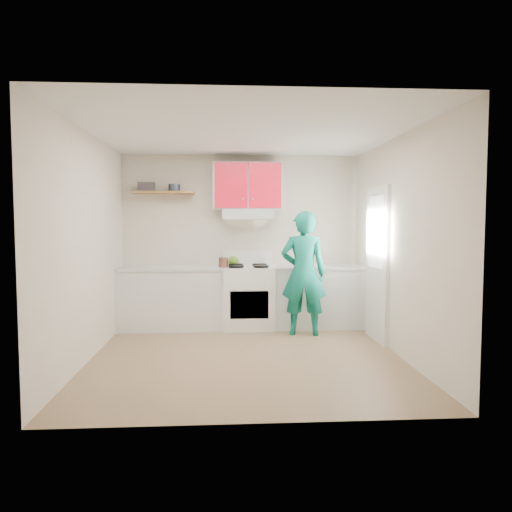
{
  "coord_description": "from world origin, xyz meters",
  "views": [
    {
      "loc": [
        -0.25,
        -5.61,
        1.58
      ],
      "look_at": [
        0.15,
        0.55,
        1.15
      ],
      "focal_mm": 34.16,
      "sensor_mm": 36.0,
      "label": 1
    }
  ],
  "objects": [
    {
      "name": "counter_left",
      "position": [
        -1.04,
        1.6,
        0.45
      ],
      "size": [
        1.52,
        0.6,
        0.9
      ],
      "primitive_type": "cube",
      "color": "silver",
      "rests_on": "floor"
    },
    {
      "name": "silicone_mat",
      "position": [
        1.47,
        1.52,
        0.9
      ],
      "size": [
        0.29,
        0.25,
        0.01
      ],
      "primitive_type": "cube",
      "rotation": [
        0.0,
        0.0,
        0.11
      ],
      "color": "red",
      "rests_on": "counter_right"
    },
    {
      "name": "ceiling",
      "position": [
        0.0,
        0.0,
        2.6
      ],
      "size": [
        3.6,
        3.8,
        0.04
      ],
      "primitive_type": "cube",
      "color": "white",
      "rests_on": "floor"
    },
    {
      "name": "person",
      "position": [
        0.85,
        1.09,
        0.87
      ],
      "size": [
        0.69,
        0.5,
        1.73
      ],
      "primitive_type": "imported",
      "rotation": [
        0.0,
        0.0,
        3.0
      ],
      "color": "#0C735F",
      "rests_on": "floor"
    },
    {
      "name": "floor",
      "position": [
        0.0,
        0.0,
        0.0
      ],
      "size": [
        3.8,
        3.8,
        0.0
      ],
      "primitive_type": "plane",
      "color": "brown",
      "rests_on": "ground"
    },
    {
      "name": "right_wall",
      "position": [
        1.8,
        0.0,
        1.3
      ],
      "size": [
        0.04,
        3.8,
        2.6
      ],
      "primitive_type": "cube",
      "color": "beige",
      "rests_on": "floor"
    },
    {
      "name": "front_wall",
      "position": [
        0.0,
        -1.9,
        1.3
      ],
      "size": [
        3.6,
        0.04,
        2.6
      ],
      "primitive_type": "cube",
      "color": "beige",
      "rests_on": "floor"
    },
    {
      "name": "back_wall",
      "position": [
        0.0,
        1.9,
        1.3
      ],
      "size": [
        3.6,
        0.04,
        2.6
      ],
      "primitive_type": "cube",
      "color": "beige",
      "rests_on": "floor"
    },
    {
      "name": "door",
      "position": [
        1.78,
        0.7,
        1.02
      ],
      "size": [
        0.05,
        0.85,
        2.05
      ],
      "primitive_type": "cube",
      "color": "white",
      "rests_on": "floor"
    },
    {
      "name": "crock",
      "position": [
        -0.27,
        1.51,
        0.98
      ],
      "size": [
        0.18,
        0.18,
        0.16
      ],
      "primitive_type": "cylinder",
      "rotation": [
        0.0,
        0.0,
        0.39
      ],
      "color": "#4D2F21",
      "rests_on": "counter_left"
    },
    {
      "name": "cutting_board",
      "position": [
        0.97,
        1.59,
        0.91
      ],
      "size": [
        0.34,
        0.25,
        0.02
      ],
      "primitive_type": "cube",
      "rotation": [
        0.0,
        0.0,
        0.03
      ],
      "color": "olive",
      "rests_on": "counter_right"
    },
    {
      "name": "counter_right",
      "position": [
        1.14,
        1.6,
        0.45
      ],
      "size": [
        1.32,
        0.6,
        0.9
      ],
      "primitive_type": "cube",
      "color": "silver",
      "rests_on": "floor"
    },
    {
      "name": "door_glass",
      "position": [
        1.75,
        0.7,
        1.45
      ],
      "size": [
        0.01,
        0.55,
        0.95
      ],
      "primitive_type": "cube",
      "color": "white",
      "rests_on": "door"
    },
    {
      "name": "left_wall",
      "position": [
        -1.8,
        0.0,
        1.3
      ],
      "size": [
        0.04,
        3.8,
        2.6
      ],
      "primitive_type": "cube",
      "color": "beige",
      "rests_on": "floor"
    },
    {
      "name": "range_hood",
      "position": [
        0.1,
        1.68,
        1.7
      ],
      "size": [
        0.76,
        0.44,
        0.15
      ],
      "primitive_type": "cube",
      "color": "silver",
      "rests_on": "back_wall"
    },
    {
      "name": "shelf",
      "position": [
        -1.15,
        1.75,
        2.02
      ],
      "size": [
        0.9,
        0.3,
        0.04
      ],
      "primitive_type": "cube",
      "color": "brown",
      "rests_on": "back_wall"
    },
    {
      "name": "tin",
      "position": [
        -0.99,
        1.74,
        2.09
      ],
      "size": [
        0.22,
        0.22,
        0.11
      ],
      "primitive_type": "cylinder",
      "rotation": [
        0.0,
        0.0,
        -0.29
      ],
      "color": "#333D4C",
      "rests_on": "shelf"
    },
    {
      "name": "books",
      "position": [
        -1.4,
        1.76,
        2.1
      ],
      "size": [
        0.28,
        0.21,
        0.13
      ],
      "primitive_type": "cube",
      "rotation": [
        0.0,
        0.0,
        0.12
      ],
      "color": "#3F373B",
      "rests_on": "shelf"
    },
    {
      "name": "kettle",
      "position": [
        -0.12,
        1.76,
        0.99
      ],
      "size": [
        0.22,
        0.22,
        0.15
      ],
      "primitive_type": "ellipsoid",
      "rotation": [
        0.0,
        0.0,
        -0.28
      ],
      "color": "olive",
      "rests_on": "stove"
    },
    {
      "name": "upper_cabinets",
      "position": [
        0.1,
        1.73,
        2.12
      ],
      "size": [
        1.02,
        0.33,
        0.7
      ],
      "primitive_type": "cube",
      "color": "red",
      "rests_on": "back_wall"
    },
    {
      "name": "stove",
      "position": [
        0.1,
        1.57,
        0.46
      ],
      "size": [
        0.76,
        0.65,
        0.92
      ],
      "primitive_type": "cube",
      "color": "white",
      "rests_on": "floor"
    }
  ]
}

